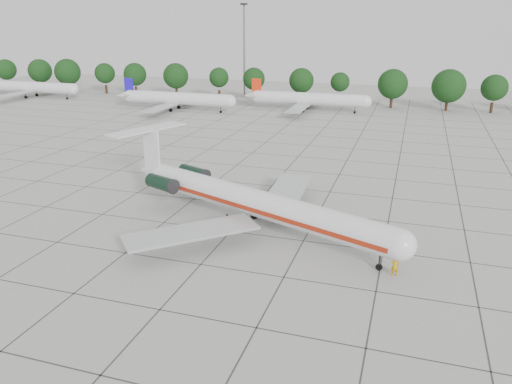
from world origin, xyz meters
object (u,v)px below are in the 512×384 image
bg_airliner_a (32,87)px  bg_airliner_c (308,99)px  main_airliner (245,199)px  floodlight_mast (244,45)px  bg_airliner_b (177,99)px  ground_crew (395,266)px

bg_airliner_a → bg_airliner_c: (79.54, 2.57, 0.00)m
main_airliner → floodlight_mast: 95.85m
bg_airliner_c → floodlight_mast: 30.88m
main_airliner → bg_airliner_a: size_ratio=1.28×
bg_airliner_a → bg_airliner_c: same height
bg_airliner_b → bg_airliner_c: same height
main_airliner → ground_crew: (16.33, -6.67, -2.10)m
ground_crew → floodlight_mast: floodlight_mast is taller
bg_airliner_b → bg_airliner_a: bearing=172.4°
bg_airliner_a → ground_crew: bearing=-36.2°
main_airliner → floodlight_mast: bearing=131.0°
bg_airliner_a → bg_airliner_b: same height
ground_crew → main_airliner: bearing=-49.3°
bg_airliner_c → floodlight_mast: (-22.54, 17.79, 11.37)m
bg_airliner_b → bg_airliner_c: (30.76, 9.11, 0.00)m
ground_crew → bg_airliner_b: 89.20m
main_airliner → floodlight_mast: size_ratio=1.42×
ground_crew → bg_airliner_b: (-55.51, 69.80, 1.91)m
bg_airliner_b → floodlight_mast: 30.34m
main_airliner → ground_crew: size_ratio=18.10×
ground_crew → bg_airliner_a: bg_airliner_a is taller
bg_airliner_b → floodlight_mast: floodlight_mast is taller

